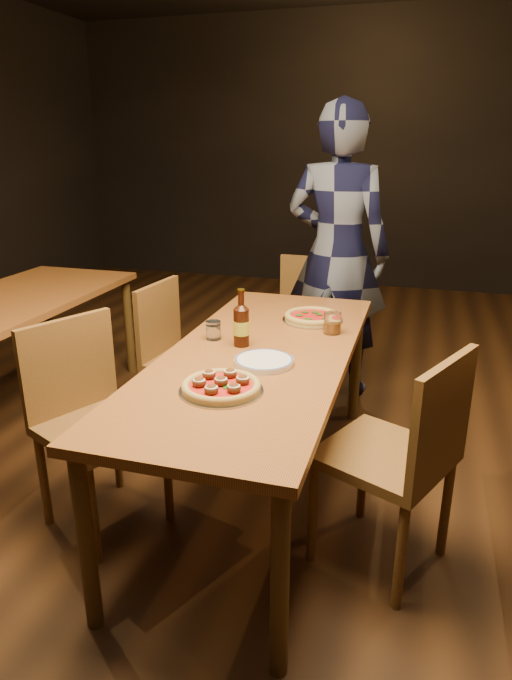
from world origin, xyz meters
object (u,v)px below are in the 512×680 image
(plate_stack, at_px, (264,362))
(pizza_margherita, at_px, (312,317))
(chair_end, at_px, (303,325))
(water_glass, at_px, (213,330))
(chair_main_e, at_px, (384,454))
(amber_glass, at_px, (332,323))
(chair_main_sw, at_px, (191,359))
(chair_main_nw, at_px, (101,426))
(pizza_meatball, at_px, (221,386))
(table_main, at_px, (259,366))
(beer_bottle, at_px, (241,326))
(diner, at_px, (337,253))

(plate_stack, bearing_deg, pizza_margherita, 83.42)
(chair_end, height_order, water_glass, chair_end)
(chair_main_e, height_order, chair_end, chair_main_e)
(water_glass, bearing_deg, amber_glass, 25.16)
(chair_end, relative_size, water_glass, 10.56)
(chair_main_sw, bearing_deg, water_glass, -137.50)
(chair_main_nw, xyz_separation_m, chair_main_e, (1.19, 0.10, 0.00))
(chair_end, bearing_deg, pizza_margherita, -72.87)
(chair_main_sw, relative_size, water_glass, 10.47)
(chair_main_nw, height_order, pizza_meatball, chair_main_nw)
(chair_main_e, bearing_deg, amber_glass, -128.45)
(chair_main_nw, bearing_deg, chair_main_e, -60.02)
(table_main, relative_size, beer_bottle, 7.62)
(chair_main_nw, bearing_deg, table_main, -31.43)
(diner, bearing_deg, water_glass, 80.91)
(beer_bottle, bearing_deg, water_glass, 162.78)
(pizza_margherita, height_order, plate_stack, pizza_margherita)
(table_main, height_order, chair_main_nw, chair_main_nw)
(table_main, relative_size, chair_main_e, 2.05)
(pizza_meatball, relative_size, pizza_margherita, 1.02)
(pizza_meatball, bearing_deg, plate_stack, 75.35)
(chair_main_nw, bearing_deg, pizza_meatball, -70.95)
(beer_bottle, relative_size, water_glass, 2.95)
(chair_main_e, relative_size, water_glass, 10.98)
(chair_main_e, relative_size, plate_stack, 3.93)
(chair_main_e, height_order, pizza_margherita, chair_main_e)
(plate_stack, height_order, water_glass, water_glass)
(pizza_margherita, bearing_deg, table_main, -105.12)
(pizza_meatball, bearing_deg, beer_bottle, 99.24)
(water_glass, bearing_deg, table_main, -20.77)
(table_main, bearing_deg, plate_stack, -66.45)
(chair_main_sw, bearing_deg, diner, -31.04)
(table_main, xyz_separation_m, chair_end, (-0.07, 1.29, -0.21))
(pizza_meatball, distance_m, pizza_margherita, 0.99)
(pizza_meatball, bearing_deg, amber_glass, 70.05)
(pizza_margherita, bearing_deg, pizza_meatball, -99.18)
(chair_main_sw, bearing_deg, chair_main_e, -118.52)
(water_glass, bearing_deg, diner, 73.60)
(chair_main_nw, xyz_separation_m, pizza_meatball, (0.58, -0.06, 0.29))
(chair_main_nw, distance_m, plate_stack, 0.76)
(chair_end, distance_m, beer_bottle, 1.30)
(chair_end, height_order, amber_glass, chair_end)
(table_main, height_order, chair_main_sw, chair_main_sw)
(beer_bottle, xyz_separation_m, diner, (0.23, 1.35, 0.10))
(amber_glass, bearing_deg, diner, 97.94)
(plate_stack, bearing_deg, diner, 87.65)
(pizza_margherita, bearing_deg, chair_end, 105.02)
(pizza_margherita, bearing_deg, water_glass, -132.99)
(chair_main_nw, relative_size, chair_end, 1.03)
(amber_glass, relative_size, diner, 0.06)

